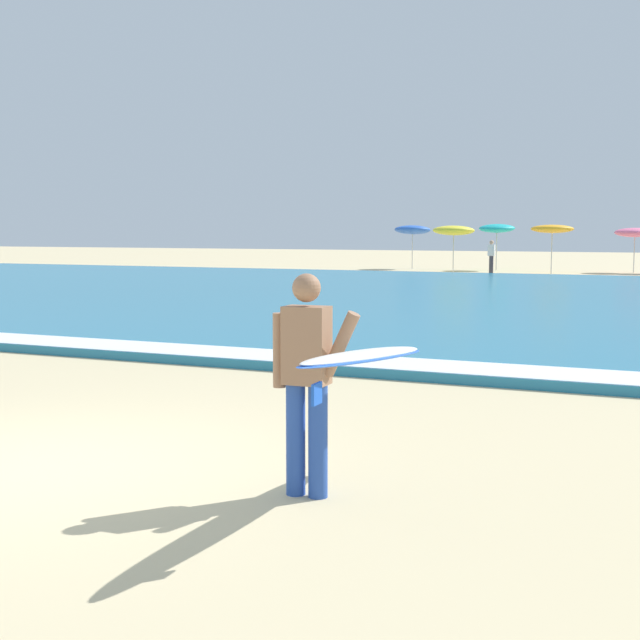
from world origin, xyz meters
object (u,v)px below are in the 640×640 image
object	(u,v)px
beach_umbrella_0	(413,230)
beachgoer_near_row_left	(491,256)
beach_umbrella_4	(635,233)
beach_umbrella_1	(454,231)
beach_umbrella_2	(497,228)
surfer_with_board	(335,367)
beach_umbrella_3	(552,229)

from	to	relation	value
beach_umbrella_0	beachgoer_near_row_left	xyz separation A→B (m)	(5.00, -3.31, -1.22)
beach_umbrella_0	beach_umbrella_4	distance (m)	11.12
beach_umbrella_1	beach_umbrella_2	distance (m)	3.20
surfer_with_board	beach_umbrella_4	size ratio (longest dim) A/B	1.22
beach_umbrella_3	surfer_with_board	bearing A→B (deg)	-83.15
surfer_with_board	beach_umbrella_1	size ratio (longest dim) A/B	1.14
beach_umbrella_1	beach_umbrella_4	bearing A→B (deg)	19.99
beach_umbrella_1	beach_umbrella_3	xyz separation A→B (m)	(4.68, 0.25, 0.07)
beach_umbrella_0	beach_umbrella_3	size ratio (longest dim) A/B	1.01
beach_umbrella_2	beach_umbrella_4	bearing A→B (deg)	1.15
beach_umbrella_2	beach_umbrella_1	bearing A→B (deg)	-117.69
surfer_with_board	beach_umbrella_2	distance (m)	39.74
beach_umbrella_2	beachgoer_near_row_left	distance (m)	3.77
beachgoer_near_row_left	surfer_with_board	bearing A→B (deg)	-78.81
beach_umbrella_3	beach_umbrella_4	xyz separation A→B (m)	(3.47, 2.71, -0.17)
beach_umbrella_4	beachgoer_near_row_left	size ratio (longest dim) A/B	1.38
beach_umbrella_2	beach_umbrella_3	xyz separation A→B (m)	(3.19, -2.58, -0.03)
beach_umbrella_2	beach_umbrella_4	size ratio (longest dim) A/B	1.10
beach_umbrella_3	beach_umbrella_0	bearing A→B (deg)	162.61
beach_umbrella_1	beachgoer_near_row_left	bearing A→B (deg)	-18.17
beach_umbrella_3	beach_umbrella_4	world-z (taller)	beach_umbrella_3
beach_umbrella_3	beachgoer_near_row_left	size ratio (longest dim) A/B	1.48
beach_umbrella_2	beach_umbrella_3	bearing A→B (deg)	-38.92
surfer_with_board	beach_umbrella_0	xyz separation A→B (m)	(-12.02, 38.81, 1.04)
beach_umbrella_4	beach_umbrella_2	bearing A→B (deg)	-178.85
beach_umbrella_3	beachgoer_near_row_left	xyz separation A→B (m)	(-2.64, -0.92, -1.27)
beach_umbrella_4	beachgoer_near_row_left	distance (m)	7.20
surfer_with_board	beachgoer_near_row_left	xyz separation A→B (m)	(-7.02, 35.49, -0.18)
beach_umbrella_2	beach_umbrella_4	world-z (taller)	beach_umbrella_2
beach_umbrella_4	surfer_with_board	bearing A→B (deg)	-88.67
beach_umbrella_1	beach_umbrella_0	bearing A→B (deg)	138.26
beach_umbrella_3	beach_umbrella_4	bearing A→B (deg)	38.02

